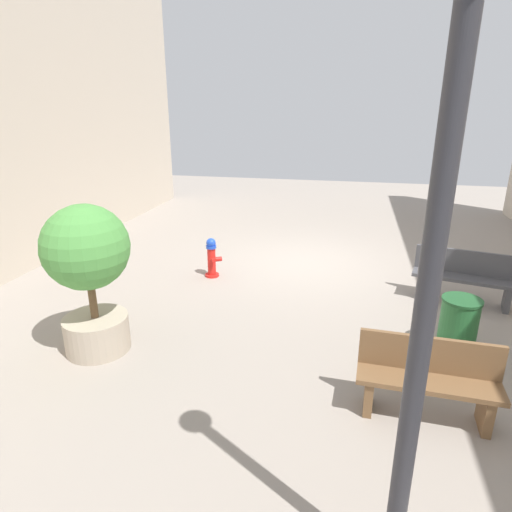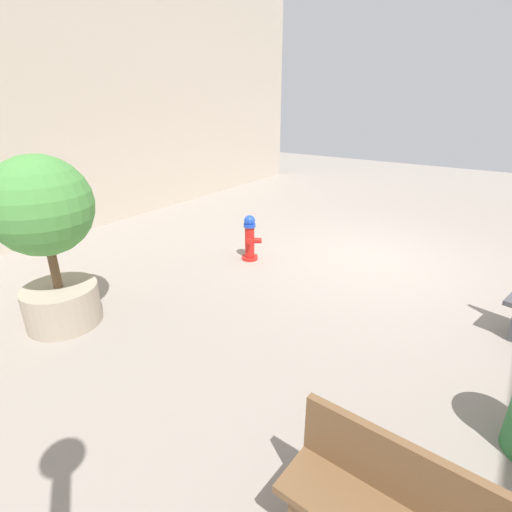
% 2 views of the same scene
% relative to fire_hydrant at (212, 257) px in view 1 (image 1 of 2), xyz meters
% --- Properties ---
extents(ground_plane, '(23.40, 23.40, 0.00)m').
position_rel_fire_hydrant_xyz_m(ground_plane, '(-1.89, -1.23, -0.42)').
color(ground_plane, gray).
extents(fire_hydrant, '(0.36, 0.37, 0.84)m').
position_rel_fire_hydrant_xyz_m(fire_hydrant, '(0.00, 0.00, 0.00)').
color(fire_hydrant, red).
rests_on(fire_hydrant, ground_plane).
extents(bench_near, '(1.84, 0.82, 0.95)m').
position_rel_fire_hydrant_xyz_m(bench_near, '(-4.90, 0.20, 0.08)').
color(bench_near, '#4C4C51').
rests_on(bench_near, ground_plane).
extents(bench_far, '(1.60, 0.52, 0.95)m').
position_rel_fire_hydrant_xyz_m(bench_far, '(-3.77, 3.65, 0.07)').
color(bench_far, brown).
rests_on(bench_far, ground_plane).
extents(planter_tree, '(1.20, 1.20, 2.20)m').
position_rel_fire_hydrant_xyz_m(planter_tree, '(0.76, 3.16, 0.90)').
color(planter_tree, tan).
rests_on(planter_tree, ground_plane).
extents(street_lamp, '(0.36, 0.36, 4.35)m').
position_rel_fire_hydrant_xyz_m(street_lamp, '(-3.26, 5.68, 2.25)').
color(street_lamp, '#2D2D33').
rests_on(street_lamp, ground_plane).
extents(trash_bin, '(0.56, 0.56, 0.83)m').
position_rel_fire_hydrant_xyz_m(trash_bin, '(-4.43, 2.05, -0.00)').
color(trash_bin, '#266633').
rests_on(trash_bin, ground_plane).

